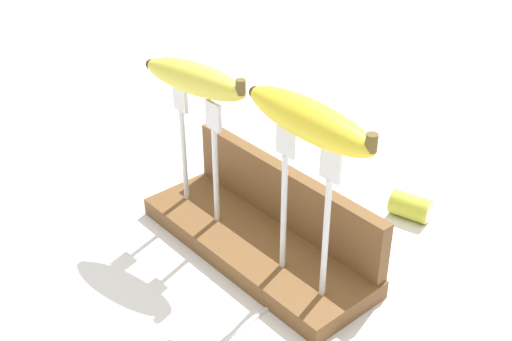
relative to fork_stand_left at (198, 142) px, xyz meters
The scene contains 8 objects.
ground_plane 0.16m from the fork_stand_left, ahead, with size 3.00×3.00×0.00m, color silver.
wooden_board 0.15m from the fork_stand_left, ahead, with size 0.34×0.12×0.02m, color brown.
board_backstop 0.13m from the fork_stand_left, 33.91° to the left, with size 0.33×0.02×0.08m, color brown.
fork_stand_left is the anchor object (origin of this frame).
fork_stand_right 0.19m from the fork_stand_left, ahead, with size 0.09×0.01×0.19m.
banana_raised_left 0.09m from the fork_stand_left, 167.83° to the right, with size 0.16×0.07×0.04m.
banana_raised_right 0.22m from the fork_stand_left, ahead, with size 0.18×0.05×0.04m.
banana_chunk_near 0.31m from the fork_stand_left, 51.70° to the left, with size 0.06×0.05×0.03m.
Camera 1 is at (0.52, -0.46, 0.55)m, focal length 47.69 mm.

